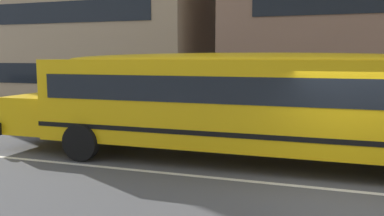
# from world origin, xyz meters

# --- Properties ---
(ground_plane) EXTENTS (400.00, 400.00, 0.00)m
(ground_plane) POSITION_xyz_m (0.00, 0.00, 0.00)
(ground_plane) COLOR #4C4C4F
(sidewalk_far) EXTENTS (120.00, 3.00, 0.01)m
(sidewalk_far) POSITION_xyz_m (0.00, 7.86, 0.01)
(sidewalk_far) COLOR gray
(sidewalk_far) RESTS_ON ground_plane
(lane_centreline) EXTENTS (110.00, 0.16, 0.01)m
(lane_centreline) POSITION_xyz_m (0.00, 0.00, 0.00)
(lane_centreline) COLOR silver
(lane_centreline) RESTS_ON ground_plane
(school_bus) EXTENTS (13.08, 3.09, 2.92)m
(school_bus) POSITION_xyz_m (-2.83, 1.65, 1.74)
(school_bus) COLOR yellow
(school_bus) RESTS_ON ground_plane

